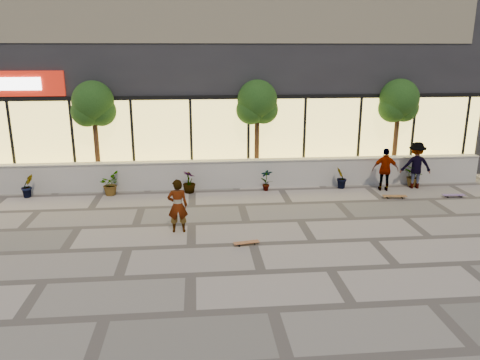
{
  "coord_description": "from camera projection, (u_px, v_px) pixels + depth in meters",
  "views": [
    {
      "loc": [
        0.22,
        -9.77,
        4.97
      ],
      "look_at": [
        1.44,
        3.33,
        1.3
      ],
      "focal_mm": 35.0,
      "sensor_mm": 36.0,
      "label": 1
    }
  ],
  "objects": [
    {
      "name": "ground",
      "position": [
        191.0,
        275.0,
        10.69
      ],
      "size": [
        80.0,
        80.0,
        0.0
      ],
      "primitive_type": "plane",
      "color": "#A79B91",
      "rests_on": "ground"
    },
    {
      "name": "planter_wall",
      "position": [
        192.0,
        175.0,
        17.26
      ],
      "size": [
        22.0,
        0.42,
        1.04
      ],
      "color": "#B9B8B0",
      "rests_on": "ground"
    },
    {
      "name": "retail_building",
      "position": [
        190.0,
        66.0,
        21.52
      ],
      "size": [
        24.0,
        9.17,
        8.5
      ],
      "color": "#232227",
      "rests_on": "ground"
    },
    {
      "name": "shrub_b",
      "position": [
        28.0,
        186.0,
        16.26
      ],
      "size": [
        0.57,
        0.57,
        0.81
      ],
      "primitive_type": "imported",
      "rotation": [
        0.0,
        0.0,
        0.82
      ],
      "color": "#173812",
      "rests_on": "ground"
    },
    {
      "name": "shrub_c",
      "position": [
        110.0,
        184.0,
        16.51
      ],
      "size": [
        0.68,
        0.77,
        0.81
      ],
      "primitive_type": "imported",
      "rotation": [
        0.0,
        0.0,
        1.64
      ],
      "color": "#173812",
      "rests_on": "ground"
    },
    {
      "name": "shrub_d",
      "position": [
        189.0,
        182.0,
        16.76
      ],
      "size": [
        0.64,
        0.64,
        0.81
      ],
      "primitive_type": "imported",
      "rotation": [
        0.0,
        0.0,
        2.46
      ],
      "color": "#173812",
      "rests_on": "ground"
    },
    {
      "name": "shrub_e",
      "position": [
        266.0,
        180.0,
        17.01
      ],
      "size": [
        0.46,
        0.35,
        0.81
      ],
      "primitive_type": "imported",
      "rotation": [
        0.0,
        0.0,
        3.28
      ],
      "color": "#173812",
      "rests_on": "ground"
    },
    {
      "name": "shrub_f",
      "position": [
        341.0,
        178.0,
        17.26
      ],
      "size": [
        0.55,
        0.57,
        0.81
      ],
      "primitive_type": "imported",
      "rotation": [
        0.0,
        0.0,
        4.1
      ],
      "color": "#173812",
      "rests_on": "ground"
    },
    {
      "name": "shrub_g",
      "position": [
        414.0,
        176.0,
        17.51
      ],
      "size": [
        0.77,
        0.84,
        0.81
      ],
      "primitive_type": "imported",
      "rotation": [
        0.0,
        0.0,
        4.92
      ],
      "color": "#173812",
      "rests_on": "ground"
    },
    {
      "name": "tree_midwest",
      "position": [
        93.0,
        106.0,
        16.96
      ],
      "size": [
        1.6,
        1.5,
        3.92
      ],
      "color": "#442718",
      "rests_on": "ground"
    },
    {
      "name": "tree_mideast",
      "position": [
        257.0,
        105.0,
        17.5
      ],
      "size": [
        1.6,
        1.5,
        3.92
      ],
      "color": "#442718",
      "rests_on": "ground"
    },
    {
      "name": "tree_east",
      "position": [
        399.0,
        103.0,
        17.99
      ],
      "size": [
        1.6,
        1.5,
        3.92
      ],
      "color": "#442718",
      "rests_on": "ground"
    },
    {
      "name": "skater_center",
      "position": [
        178.0,
        206.0,
        13.05
      ],
      "size": [
        0.57,
        0.39,
        1.54
      ],
      "primitive_type": "imported",
      "rotation": [
        0.0,
        0.0,
        3.17
      ],
      "color": "white",
      "rests_on": "ground"
    },
    {
      "name": "skater_right_near",
      "position": [
        385.0,
        170.0,
        16.94
      ],
      "size": [
        0.98,
        0.6,
        1.56
      ],
      "primitive_type": "imported",
      "rotation": [
        0.0,
        0.0,
        2.88
      ],
      "color": "silver",
      "rests_on": "ground"
    },
    {
      "name": "skater_right_far",
      "position": [
        416.0,
        165.0,
        17.24
      ],
      "size": [
        1.19,
        0.79,
        1.73
      ],
      "primitive_type": "imported",
      "rotation": [
        0.0,
        0.0,
        3.0
      ],
      "color": "maroon",
      "rests_on": "ground"
    },
    {
      "name": "skateboard_center",
      "position": [
        246.0,
        242.0,
        12.33
      ],
      "size": [
        0.71,
        0.3,
        0.08
      ],
      "rotation": [
        0.0,
        0.0,
        0.19
      ],
      "color": "brown",
      "rests_on": "ground"
    },
    {
      "name": "skateboard_right_near",
      "position": [
        395.0,
        196.0,
        16.19
      ],
      "size": [
        0.84,
        0.3,
        0.1
      ],
      "rotation": [
        0.0,
        0.0,
        -0.11
      ],
      "color": "brown",
      "rests_on": "ground"
    },
    {
      "name": "skateboard_right_far",
      "position": [
        454.0,
        195.0,
        16.32
      ],
      "size": [
        0.79,
        0.25,
        0.09
      ],
      "rotation": [
        0.0,
        0.0,
        -0.06
      ],
      "color": "#614782",
      "rests_on": "ground"
    }
  ]
}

